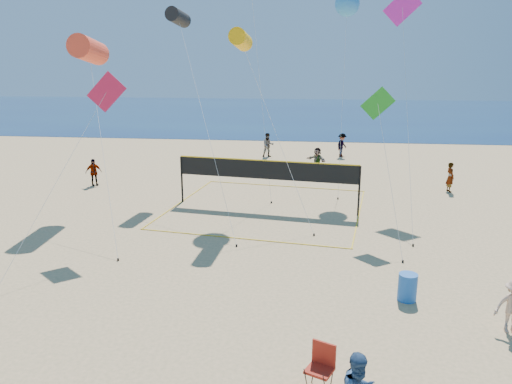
# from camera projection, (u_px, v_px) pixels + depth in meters

# --- Properties ---
(ocean) EXTENTS (140.00, 50.00, 0.03)m
(ocean) POSITION_uv_depth(u_px,v_px,m) (295.00, 113.00, 71.67)
(ocean) COLOR navy
(ocean) RESTS_ON ground
(far_person_0) EXTENTS (1.04, 0.93, 1.69)m
(far_person_0) POSITION_uv_depth(u_px,v_px,m) (94.00, 172.00, 31.08)
(far_person_0) COLOR gray
(far_person_0) RESTS_ON ground
(far_person_1) EXTENTS (1.60, 1.49, 1.79)m
(far_person_1) POSITION_uv_depth(u_px,v_px,m) (317.00, 160.00, 34.39)
(far_person_1) COLOR gray
(far_person_1) RESTS_ON ground
(far_person_2) EXTENTS (0.55, 0.72, 1.78)m
(far_person_2) POSITION_uv_depth(u_px,v_px,m) (450.00, 177.00, 29.62)
(far_person_2) COLOR gray
(far_person_2) RESTS_ON ground
(far_person_3) EXTENTS (1.08, 0.94, 1.92)m
(far_person_3) POSITION_uv_depth(u_px,v_px,m) (268.00, 145.00, 40.05)
(far_person_3) COLOR gray
(far_person_3) RESTS_ON ground
(far_person_4) EXTENTS (1.23, 1.41, 1.89)m
(far_person_4) POSITION_uv_depth(u_px,v_px,m) (342.00, 145.00, 40.13)
(far_person_4) COLOR gray
(far_person_4) RESTS_ON ground
(camp_chair) EXTENTS (0.78, 0.89, 1.25)m
(camp_chair) POSITION_uv_depth(u_px,v_px,m) (321.00, 363.00, 12.04)
(camp_chair) COLOR #A62113
(camp_chair) RESTS_ON ground
(trash_barrel) EXTENTS (0.65, 0.65, 0.92)m
(trash_barrel) POSITION_uv_depth(u_px,v_px,m) (407.00, 287.00, 16.42)
(trash_barrel) COLOR blue
(trash_barrel) RESTS_ON ground
(volleyball_net) EXTENTS (11.08, 10.96, 2.62)m
(volleyball_net) POSITION_uv_depth(u_px,v_px,m) (267.00, 175.00, 26.10)
(volleyball_net) COLOR black
(volleyball_net) RESTS_ON ground
(kite_0) EXTENTS (4.72, 9.25, 8.93)m
(kite_0) POSITION_uv_depth(u_px,v_px,m) (89.00, 50.00, 25.44)
(kite_0) COLOR #FF4629
(kite_0) RESTS_ON ground
(kite_1) EXTENTS (5.44, 11.20, 10.56)m
(kite_1) POSITION_uv_depth(u_px,v_px,m) (178.00, 17.00, 28.78)
(kite_1) COLOR black
(kite_1) RESTS_ON ground
(kite_2) EXTENTS (4.25, 4.37, 9.14)m
(kite_2) POSITION_uv_depth(u_px,v_px,m) (241.00, 40.00, 23.82)
(kite_2) COLOR #FFB40A
(kite_2) RESTS_ON ground
(kite_3) EXTENTS (2.68, 6.73, 7.24)m
(kite_3) POSITION_uv_depth(u_px,v_px,m) (102.00, 100.00, 20.85)
(kite_3) COLOR #BD1741
(kite_3) RESTS_ON ground
(kite_4) EXTENTS (1.62, 4.40, 6.55)m
(kite_4) POSITION_uv_depth(u_px,v_px,m) (379.00, 111.00, 22.01)
(kite_4) COLOR #1D9022
(kite_4) RESTS_ON ground
(kite_5) EXTENTS (2.05, 9.01, 11.42)m
(kite_5) POSITION_uv_depth(u_px,v_px,m) (403.00, 15.00, 26.66)
(kite_5) COLOR #C71FB0
(kite_5) RESTS_ON ground
(kite_7) EXTENTS (1.93, 5.42, 11.57)m
(kite_7) POSITION_uv_depth(u_px,v_px,m) (347.00, 4.00, 29.63)
(kite_7) COLOR #2E88DA
(kite_7) RESTS_ON ground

